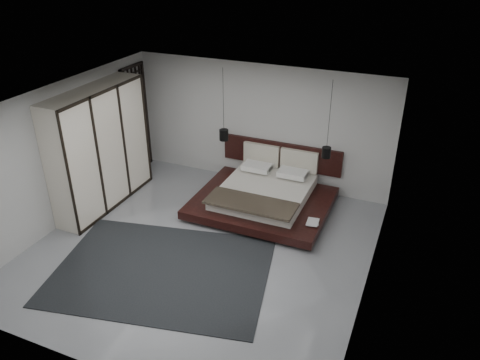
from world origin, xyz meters
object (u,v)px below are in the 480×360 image
at_px(pendant_left, 224,135).
at_px(pendant_right, 326,152).
at_px(wardrobe, 100,149).
at_px(rug, 162,270).
at_px(lattice_screen, 137,120).
at_px(bed, 265,194).

bearing_deg(pendant_left, pendant_right, 0.00).
relative_size(wardrobe, rug, 0.71).
height_order(lattice_screen, pendant_right, pendant_right).
distance_m(pendant_right, rug, 4.01).
distance_m(bed, pendant_right, 1.59).
xyz_separation_m(bed, pendant_right, (1.15, 0.44, 1.01)).
distance_m(pendant_left, pendant_right, 2.29).
distance_m(pendant_right, wardrobe, 4.68).
bearing_deg(wardrobe, lattice_screen, 98.32).
bearing_deg(bed, rug, -107.62).
relative_size(bed, wardrobe, 1.07).
relative_size(pendant_left, wardrobe, 0.62).
xyz_separation_m(pendant_right, wardrobe, (-4.39, -1.62, -0.02)).
xyz_separation_m(pendant_left, wardrobe, (-2.09, -1.62, -0.04)).
height_order(pendant_right, rug, pendant_right).
height_order(bed, pendant_right, pendant_right).
bearing_deg(rug, wardrobe, 146.02).
bearing_deg(pendant_right, wardrobe, -159.75).
bearing_deg(rug, bed, 72.38).
xyz_separation_m(wardrobe, rug, (2.36, -1.59, -1.27)).
distance_m(lattice_screen, bed, 3.68).
bearing_deg(wardrobe, pendant_right, 20.25).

